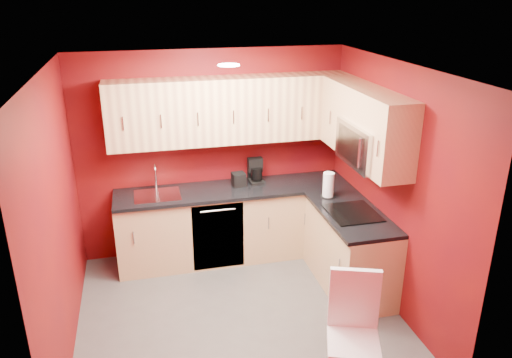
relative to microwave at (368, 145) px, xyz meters
name	(u,v)px	position (x,y,z in m)	size (l,w,h in m)	color
floor	(239,314)	(-1.39, -0.20, -1.66)	(3.20, 3.20, 0.00)	#4E4C49
ceiling	(235,68)	(-1.39, -0.20, 0.84)	(3.20, 3.20, 0.00)	white
wall_back	(212,154)	(-1.39, 1.30, -0.41)	(3.20, 3.20, 0.00)	maroon
wall_front	(283,292)	(-1.39, -1.70, -0.41)	(3.20, 3.20, 0.00)	maroon
wall_left	(57,221)	(-2.99, -0.20, -0.41)	(3.00, 3.00, 0.00)	maroon
wall_right	(392,188)	(0.21, -0.20, -0.41)	(3.00, 3.00, 0.00)	maroon
base_cabinets_back	(234,224)	(-1.19, 1.00, -1.22)	(2.80, 0.60, 0.87)	tan
base_cabinets_right	(349,250)	(-0.09, 0.05, -1.22)	(0.60, 1.30, 0.87)	tan
countertop_back	(234,190)	(-1.19, 0.99, -0.77)	(2.80, 0.63, 0.04)	black
countertop_right	(351,214)	(-0.11, 0.04, -0.77)	(0.63, 1.27, 0.04)	black
upper_cabinets_back	(230,110)	(-1.19, 1.13, 0.17)	(2.80, 0.35, 0.75)	#E5C081
upper_cabinets_right	(363,117)	(0.03, 0.24, 0.23)	(0.35, 1.55, 0.75)	#E5C081
microwave	(368,145)	(0.00, 0.00, 0.00)	(0.42, 0.76, 0.42)	silver
cooktop	(353,213)	(-0.11, 0.00, -0.74)	(0.50, 0.55, 0.01)	black
sink	(157,192)	(-2.09, 1.00, -0.72)	(0.52, 0.42, 0.35)	silver
dishwasher_front	(218,237)	(-1.44, 0.71, -1.22)	(0.60, 0.02, 0.82)	black
downlight	(229,65)	(-1.39, 0.10, 0.82)	(0.20, 0.20, 0.01)	white
coffee_maker	(256,171)	(-0.89, 1.11, -0.60)	(0.18, 0.23, 0.29)	black
napkin_holder	(239,179)	(-1.12, 1.05, -0.67)	(0.15, 0.15, 0.16)	black
paper_towel	(328,185)	(-0.21, 0.48, -0.60)	(0.17, 0.17, 0.29)	white
dining_chair	(354,337)	(-0.69, -1.40, -1.15)	(0.42, 0.43, 1.03)	white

